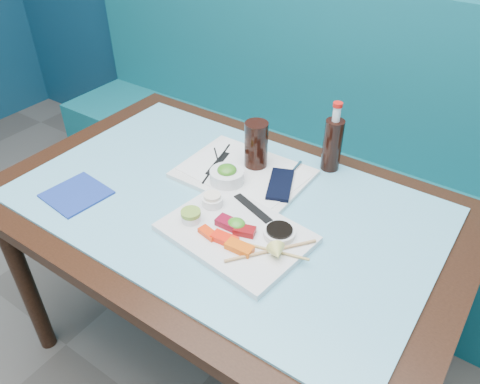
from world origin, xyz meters
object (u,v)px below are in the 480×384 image
Objects in this scene: cola_bottle_body at (332,145)px; booth_bench at (333,175)px; dining_table at (225,224)px; cola_glass at (256,145)px; sashimi_plate at (236,233)px; seaweed_bowl at (227,176)px; serving_tray at (244,174)px; blue_napkin at (76,194)px.

booth_bench is at bearing 109.62° from cola_bottle_body.
dining_table is 9.13× the size of cola_glass.
dining_table is 3.71× the size of sashimi_plate.
cola_bottle_body is at bearing 62.35° from dining_table.
booth_bench is 0.71m from cola_bottle_body.
sashimi_plate is 2.19× the size of cola_bottle_body.
seaweed_bowl reaches higher than sashimi_plate.
serving_tray is at bearing -136.11° from cola_bottle_body.
blue_napkin is (-0.38, -0.23, 0.09)m from dining_table.
serving_tray is 0.10m from cola_glass.
sashimi_plate is 0.23m from seaweed_bowl.
serving_tray is 0.52m from blue_napkin.
serving_tray is (-0.03, -0.70, 0.39)m from booth_bench.
blue_napkin is at bearing -134.66° from cola_bottle_body.
booth_bench reaches higher than blue_napkin.
dining_table is 13.28× the size of seaweed_bowl.
dining_table is 0.46m from blue_napkin.
cola_bottle_body reaches higher than dining_table.
seaweed_bowl is at bearing 118.76° from dining_table.
booth_bench is 18.16× the size of blue_napkin.
sashimi_plate is 0.34m from cola_glass.
blue_napkin is at bearing -149.19° from dining_table.
booth_bench reaches higher than seaweed_bowl.
booth_bench is at bearing 88.48° from cola_glass.
cola_bottle_body is (0.22, 0.27, 0.05)m from seaweed_bowl.
cola_bottle_body is (0.20, 0.14, -0.01)m from cola_glass.
dining_table is 0.18m from serving_tray.
seaweed_bowl is 0.14m from cola_glass.
cola_glass reaches higher than blue_napkin.
cola_glass is 0.89× the size of cola_bottle_body.
seaweed_bowl reaches higher than dining_table.
cola_bottle_body is at bearing 45.34° from blue_napkin.
serving_tray is 0.30m from cola_bottle_body.
serving_tray is at bearing 100.75° from dining_table.
cola_bottle_body reaches higher than sashimi_plate.
seaweed_bowl reaches higher than blue_napkin.
cola_glass is 0.57m from blue_napkin.
blue_napkin is at bearing -130.71° from cola_glass.
seaweed_bowl is at bearing -97.69° from serving_tray.
seaweed_bowl is (-0.04, 0.07, 0.13)m from dining_table.
sashimi_plate is 0.96× the size of serving_tray.
cola_bottle_body reaches higher than cola_glass.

